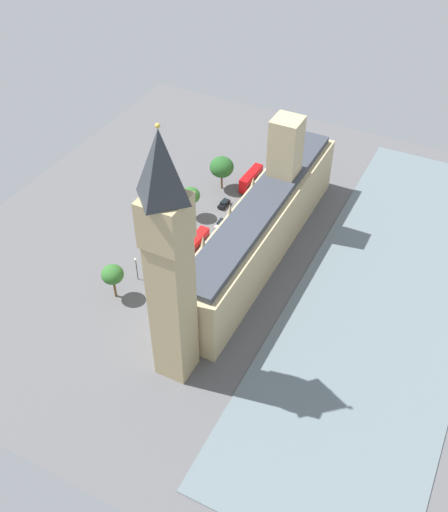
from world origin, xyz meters
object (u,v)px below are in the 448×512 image
at_px(parliament_building, 263,223).
at_px(plane_tree_far_end, 222,167).
at_px(double_decker_bus_leading, 251,179).
at_px(double_decker_bus_by_river_gate, 195,245).
at_px(pedestrian_trailing, 250,213).
at_px(plane_tree_slot_10, 112,275).
at_px(clock_tower, 169,262).
at_px(car_dark_green_opposite_hall, 160,278).
at_px(car_white_near_tower, 157,301).
at_px(car_black_kerbside, 224,203).
at_px(plane_tree_corner, 190,196).
at_px(pedestrian_under_trees, 270,185).
at_px(street_lamp_slot_11, 136,265).
at_px(car_silver_midblock, 221,224).

xyz_separation_m(parliament_building, plane_tree_far_end, (21.60, -20.00, -1.84)).
distance_m(double_decker_bus_leading, double_decker_bus_by_river_gate, 32.88).
xyz_separation_m(pedestrian_trailing, plane_tree_slot_10, (15.00, 42.12, 6.17)).
xyz_separation_m(clock_tower, plane_tree_far_end, (20.99, -61.41, -22.11)).
xyz_separation_m(car_dark_green_opposite_hall, car_white_near_tower, (-3.18, 6.75, -0.00)).
bearing_deg(car_black_kerbside, parliament_building, 147.12).
height_order(car_dark_green_opposite_hall, plane_tree_corner, plane_tree_corner).
relative_size(parliament_building, car_white_near_tower, 16.69).
relative_size(car_white_near_tower, pedestrian_under_trees, 2.74).
bearing_deg(plane_tree_slot_10, car_black_kerbside, -98.98).
bearing_deg(street_lamp_slot_11, car_white_near_tower, 149.96).
bearing_deg(pedestrian_trailing, plane_tree_slot_10, 139.83).
bearing_deg(plane_tree_far_end, double_decker_bus_leading, -147.04).
distance_m(clock_tower, car_black_kerbside, 63.11).
bearing_deg(car_dark_green_opposite_hall, street_lamp_slot_11, 20.33).
bearing_deg(car_silver_midblock, parliament_building, 163.79).
xyz_separation_m(car_black_kerbside, pedestrian_trailing, (-8.26, 0.55, -0.18)).
distance_m(plane_tree_slot_10, street_lamp_slot_11, 7.60).
distance_m(pedestrian_trailing, plane_tree_corner, 17.18).
relative_size(pedestrian_under_trees, plane_tree_far_end, 0.16).
distance_m(parliament_building, pedestrian_under_trees, 29.39).
height_order(car_silver_midblock, double_decker_bus_by_river_gate, double_decker_bus_by_river_gate).
bearing_deg(car_white_near_tower, parliament_building, 66.25).
bearing_deg(plane_tree_corner, car_dark_green_opposite_hall, 102.98).
bearing_deg(car_dark_green_opposite_hall, double_decker_bus_by_river_gate, -100.36).
relative_size(clock_tower, street_lamp_slot_11, 8.45).
bearing_deg(plane_tree_far_end, car_dark_green_opposite_hall, 96.24).
distance_m(car_silver_midblock, street_lamp_slot_11, 28.69).
xyz_separation_m(double_decker_bus_leading, car_silver_midblock, (-0.72, 20.49, -1.75)).
relative_size(car_black_kerbside, plane_tree_slot_10, 0.49).
height_order(parliament_building, car_silver_midblock, parliament_building).
bearing_deg(car_black_kerbside, clock_tower, 110.37).
bearing_deg(pedestrian_under_trees, plane_tree_corner, -41.04).
bearing_deg(street_lamp_slot_11, plane_tree_slot_10, 78.24).
distance_m(pedestrian_under_trees, street_lamp_slot_11, 51.46).
bearing_deg(plane_tree_corner, car_black_kerbside, -126.61).
bearing_deg(car_white_near_tower, pedestrian_under_trees, 87.99).
xyz_separation_m(car_white_near_tower, plane_tree_corner, (9.10, -32.40, 5.90)).
xyz_separation_m(car_dark_green_opposite_hall, plane_tree_corner, (5.91, -25.64, 5.90)).
height_order(car_white_near_tower, pedestrian_trailing, car_white_near_tower).
bearing_deg(street_lamp_slot_11, car_silver_midblock, -107.42).
xyz_separation_m(car_black_kerbside, car_white_near_tower, (-3.14, 40.42, -0.00)).
relative_size(double_decker_bus_leading, street_lamp_slot_11, 1.58).
bearing_deg(car_dark_green_opposite_hall, car_black_kerbside, -89.74).
bearing_deg(plane_tree_far_end, double_decker_bus_by_river_gate, 103.76).
relative_size(pedestrian_trailing, plane_tree_corner, 0.17).
bearing_deg(car_silver_midblock, pedestrian_under_trees, -100.80).
xyz_separation_m(car_silver_midblock, plane_tree_slot_10, (10.00, 34.24, 5.99)).
bearing_deg(car_dark_green_opposite_hall, plane_tree_corner, -76.68).
bearing_deg(clock_tower, double_decker_bus_leading, -78.10).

